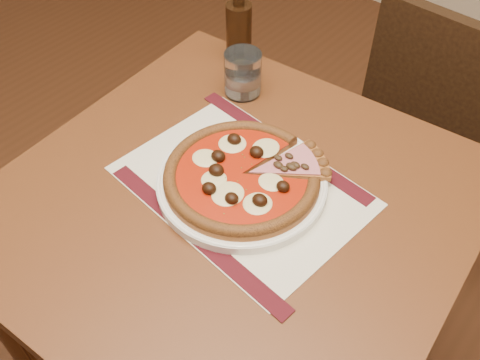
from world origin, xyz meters
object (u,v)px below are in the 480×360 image
Objects in this scene: pizza at (241,175)px; chair_far at (441,122)px; bottle at (239,29)px; table at (233,232)px; plate at (242,182)px; water_glass at (243,74)px.

chair_far is at bearing 80.19° from pizza.
table is at bearing -51.94° from bottle.
plate is 3.21× the size of water_glass.
plate is at bearing -49.82° from bottle.
water_glass is 0.13m from bottle.
pizza reaches higher than table.
bottle reaches higher than plate.
table is 3.01× the size of pizza.
table is 0.47m from bottle.
plate is 0.41m from bottle.
chair_far is at bearing 80.20° from plate.
table is 0.14m from pizza.
plate is 0.28m from water_glass.
water_glass is (-0.30, -0.52, 0.31)m from chair_far.
plate is at bearing 99.47° from table.
pizza is (-0.13, -0.74, 0.30)m from chair_far.
bottle is (-0.26, 0.31, 0.05)m from pizza.
plate is 1.58× the size of bottle.
bottle is (-0.09, 0.09, 0.03)m from water_glass.
table is 1.00× the size of chair_far.
plate is (-0.01, 0.03, 0.11)m from table.
water_glass is 0.49× the size of bottle.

